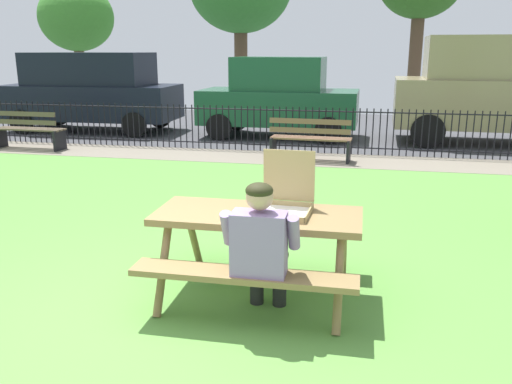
# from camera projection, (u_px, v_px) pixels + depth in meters

# --- Properties ---
(ground) EXTENTS (28.00, 11.75, 0.02)m
(ground) POSITION_uv_depth(u_px,v_px,m) (207.00, 247.00, 6.01)
(ground) COLOR #5B9640
(cobblestone_walkway) EXTENTS (28.00, 1.40, 0.01)m
(cobblestone_walkway) POSITION_uv_depth(u_px,v_px,m) (280.00, 158.00, 10.90)
(cobblestone_walkway) COLOR gray
(street_asphalt) EXTENTS (28.00, 7.51, 0.01)m
(street_asphalt) POSITION_uv_depth(u_px,v_px,m) (306.00, 128.00, 15.12)
(street_asphalt) COLOR #424247
(picnic_table_foreground) EXTENTS (1.81, 1.49, 0.79)m
(picnic_table_foreground) POSITION_uv_depth(u_px,v_px,m) (258.00, 231.00, 4.69)
(picnic_table_foreground) COLOR olive
(picnic_table_foreground) RESTS_ON ground
(pizza_box_open) EXTENTS (0.49, 0.51, 0.52)m
(pizza_box_open) POSITION_uv_depth(u_px,v_px,m) (285.00, 198.00, 4.66)
(pizza_box_open) COLOR tan
(pizza_box_open) RESTS_ON picnic_table_foreground
(adult_at_table) EXTENTS (0.61, 0.59, 1.19)m
(adult_at_table) POSITION_uv_depth(u_px,v_px,m) (261.00, 246.00, 4.17)
(adult_at_table) COLOR black
(adult_at_table) RESTS_ON ground
(iron_fence_streetside) EXTENTS (22.38, 0.03, 0.98)m
(iron_fence_streetside) POSITION_uv_depth(u_px,v_px,m) (286.00, 129.00, 11.44)
(iron_fence_streetside) COLOR black
(iron_fence_streetside) RESTS_ON ground
(park_bench_left) EXTENTS (1.61, 0.50, 0.85)m
(park_bench_left) POSITION_uv_depth(u_px,v_px,m) (28.00, 131.00, 11.78)
(park_bench_left) COLOR brown
(park_bench_left) RESTS_ON ground
(park_bench_center) EXTENTS (1.62, 0.55, 0.85)m
(park_bench_center) POSITION_uv_depth(u_px,v_px,m) (310.00, 140.00, 10.54)
(park_bench_center) COLOR brown
(park_bench_center) RESTS_ON ground
(parked_car_far_left) EXTENTS (4.64, 2.04, 2.08)m
(parked_car_far_left) POSITION_uv_depth(u_px,v_px,m) (91.00, 90.00, 14.30)
(parked_car_far_left) COLOR black
(parked_car_far_left) RESTS_ON ground
(parked_car_left) EXTENTS (3.92, 1.88, 1.98)m
(parked_car_left) POSITION_uv_depth(u_px,v_px,m) (279.00, 97.00, 13.31)
(parked_car_left) COLOR #1A5131
(parked_car_left) RESTS_ON ground
(parked_car_center) EXTENTS (4.75, 2.16, 2.46)m
(parked_car_center) POSITION_uv_depth(u_px,v_px,m) (501.00, 88.00, 12.21)
(parked_car_center) COLOR #94885F
(parked_car_center) RESTS_ON ground
(far_tree_left) EXTENTS (2.98, 2.98, 4.76)m
(far_tree_left) POSITION_uv_depth(u_px,v_px,m) (76.00, 18.00, 21.46)
(far_tree_left) COLOR brown
(far_tree_left) RESTS_ON ground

